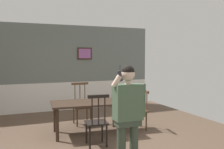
% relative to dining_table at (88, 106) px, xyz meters
% --- Properties ---
extents(ground_plane, '(7.49, 7.49, 0.00)m').
position_rel_dining_table_xyz_m(ground_plane, '(-0.26, -0.66, -0.64)').
color(ground_plane, brown).
extents(room_back_partition, '(6.51, 0.17, 2.78)m').
position_rel_dining_table_xyz_m(room_back_partition, '(-0.25, 2.75, 0.70)').
color(room_back_partition, slate).
rests_on(room_back_partition, ground_plane).
extents(dining_table, '(1.72, 1.05, 0.73)m').
position_rel_dining_table_xyz_m(dining_table, '(0.00, 0.00, 0.00)').
color(dining_table, '#38281E').
rests_on(dining_table, ground_plane).
extents(chair_near_window, '(0.45, 0.45, 1.07)m').
position_rel_dining_table_xyz_m(chair_near_window, '(0.08, 0.84, -0.14)').
color(chair_near_window, '#513823').
rests_on(chair_near_window, ground_plane).
extents(chair_by_doorway, '(0.54, 0.54, 0.95)m').
position_rel_dining_table_xyz_m(chair_by_doorway, '(1.20, -0.12, -0.16)').
color(chair_by_doorway, '#513823').
rests_on(chair_by_doorway, ground_plane).
extents(chair_at_table_head, '(0.45, 0.45, 1.03)m').
position_rel_dining_table_xyz_m(chair_at_table_head, '(-0.08, -0.84, -0.15)').
color(chair_at_table_head, black).
rests_on(chair_at_table_head, ground_plane).
extents(person_figure, '(0.59, 0.24, 1.62)m').
position_rel_dining_table_xyz_m(person_figure, '(0.05, -1.97, 0.29)').
color(person_figure, '#3A493A').
rests_on(person_figure, ground_plane).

